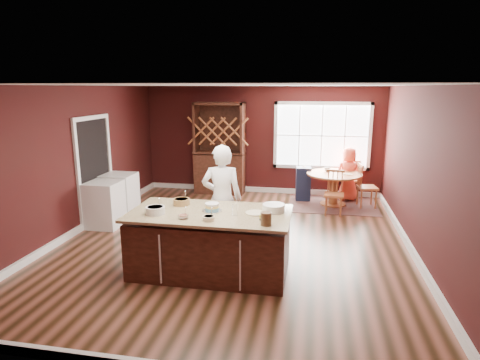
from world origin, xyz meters
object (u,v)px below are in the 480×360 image
Objects in this scene: baker at (222,199)px; seated_woman at (348,174)px; chair_north at (350,178)px; chair_south at (334,193)px; dryer at (120,195)px; toddler at (302,167)px; dining_table at (334,182)px; chair_east at (367,185)px; kitchen_island at (210,243)px; washer at (104,204)px; hutch at (220,149)px; layer_cake at (212,207)px; high_chair at (303,183)px.

baker is 1.39× the size of seated_woman.
baker is at bearing 50.11° from chair_north.
dryer is at bearing -162.67° from chair_south.
toddler is (-1.10, -0.11, 0.16)m from seated_woman.
toddler is (-0.75, 0.35, 0.28)m from dining_table.
chair_east reaches higher than toddler.
chair_east is (0.74, -0.03, -0.03)m from dining_table.
kitchen_island is 1.29× the size of baker.
chair_north is at bearing 60.05° from dining_table.
hutch is at bearing 61.29° from washer.
chair_east is at bearing 55.27° from kitchen_island.
dining_table is 4.28m from layer_cake.
kitchen_island is 1.86× the size of dining_table.
kitchen_island is at bearing 54.58° from chair_north.
baker is at bearing 91.67° from layer_cake.
layer_cake is 4.31m from toddler.
layer_cake is at bearing -111.67° from high_chair.
chair_north is (2.33, 4.58, 0.05)m from kitchen_island.
washer is at bearing -150.54° from high_chair.
dining_table is 4.39× the size of layer_cake.
chair_east is at bearing 23.84° from washer.
hutch is (-0.94, 4.43, 0.17)m from layer_cake.
chair_east is 3.89× the size of toddler.
dryer is at bearing -151.22° from toddler.
baker is 3.83m from hutch.
high_chair is (-0.68, 1.01, -0.05)m from chair_south.
chair_north reaches higher than dining_table.
chair_north is at bearing -121.54° from seated_woman.
chair_north is (0.42, 0.72, -0.05)m from dining_table.
washer is at bearing -144.16° from toddler.
chair_south is (1.88, 3.09, -0.50)m from layer_cake.
dryer is (-3.74, -1.97, 0.03)m from high_chair.
chair_east is 5.67m from washer.
baker is 0.78× the size of hutch.
dryer reaches higher than dining_table.
dining_table is 4.79× the size of toddler.
kitchen_island is 4.88m from seated_woman.
dining_table is 1.40× the size of washer.
high_chair is (1.21, 4.15, -0.01)m from kitchen_island.
toddler is at bearing 154.98° from dining_table.
chair_south is at bearing 64.70° from chair_north.
dining_table is at bearing 93.41° from chair_south.
hutch is at bearing 101.60° from kitchen_island.
dryer is at bearing 17.87° from chair_north.
layer_cake is at bearing -78.02° from hutch.
seated_woman is at bearing -2.93° from hutch.
chair_south is at bearing -61.37° from high_chair.
baker is 1.84× the size of chair_north.
baker reaches higher than chair_south.
chair_north is at bearing 13.52° from chair_east.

